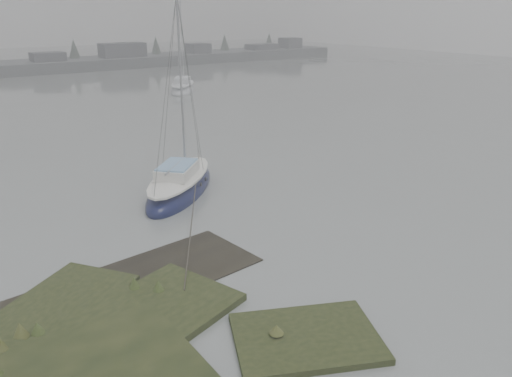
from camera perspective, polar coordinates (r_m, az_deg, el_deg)
The scene contains 4 objects.
ground at distance 39.41m, azimuth -25.54°, elevation 6.66°, with size 160.00×160.00×0.00m, color slate.
far_shoreline at distance 77.82m, azimuth -10.34°, elevation 14.47°, with size 60.00×8.00×4.15m.
sailboat_main at distance 22.29m, azimuth -8.67°, elevation 0.24°, with size 6.04×5.94×9.00m.
sailboat_far_b at distance 50.75m, azimuth -8.35°, elevation 11.24°, with size 5.57×6.55×9.22m.
Camera 1 is at (-6.44, -8.12, 7.65)m, focal length 35.00 mm.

